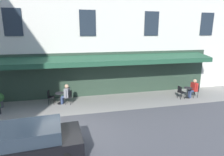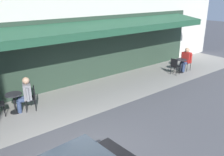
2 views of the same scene
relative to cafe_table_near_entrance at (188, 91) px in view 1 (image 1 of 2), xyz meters
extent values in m
plane|color=#4C4C51|center=(8.48, 2.96, -0.49)|extent=(70.00, 70.00, 0.00)
cube|color=gray|center=(5.23, -0.44, -0.49)|extent=(20.50, 3.20, 0.01)
cube|color=#2D4233|center=(5.48, -2.01, 1.11)|extent=(16.00, 0.06, 3.20)
cube|color=#235138|center=(5.48, -1.19, 2.36)|extent=(15.00, 1.70, 0.36)
cube|color=#235138|center=(5.48, -0.36, 2.13)|extent=(15.00, 0.04, 0.28)
cube|color=#232D38|center=(-2.52, -2.00, 4.71)|extent=(1.10, 0.06, 1.70)
cube|color=#232D38|center=(2.15, -2.00, 4.71)|extent=(1.10, 0.06, 1.70)
cube|color=#232D38|center=(6.82, -2.00, 4.71)|extent=(1.10, 0.06, 1.70)
cube|color=#232D38|center=(11.48, -2.00, 4.71)|extent=(1.10, 0.06, 1.70)
cylinder|color=black|center=(0.00, 0.00, -0.48)|extent=(0.40, 0.40, 0.03)
cylinder|color=black|center=(0.00, 0.00, -0.13)|extent=(0.06, 0.06, 0.72)
cylinder|color=#2D2D33|center=(0.00, 0.00, 0.24)|extent=(0.60, 0.60, 0.03)
cylinder|color=black|center=(0.36, 0.21, -0.27)|extent=(0.03, 0.03, 0.45)
cylinder|color=black|center=(0.39, -0.13, -0.27)|extent=(0.03, 0.03, 0.45)
cylinder|color=black|center=(0.70, 0.24, -0.27)|extent=(0.03, 0.03, 0.45)
cylinder|color=black|center=(0.73, -0.10, -0.27)|extent=(0.03, 0.03, 0.45)
cube|color=black|center=(0.55, 0.05, -0.02)|extent=(0.44, 0.44, 0.04)
cube|color=black|center=(0.73, 0.07, 0.21)|extent=(0.08, 0.40, 0.42)
cylinder|color=black|center=(-0.37, -0.18, -0.27)|extent=(0.03, 0.03, 0.45)
cylinder|color=black|center=(-0.39, 0.16, -0.27)|extent=(0.03, 0.03, 0.45)
cylinder|color=black|center=(-0.71, -0.19, -0.27)|extent=(0.03, 0.03, 0.45)
cylinder|color=black|center=(-0.72, 0.15, -0.27)|extent=(0.03, 0.03, 0.45)
cube|color=black|center=(-0.55, -0.02, -0.02)|extent=(0.41, 0.41, 0.04)
cube|color=black|center=(-0.73, -0.02, 0.21)|extent=(0.05, 0.40, 0.42)
cylinder|color=black|center=(8.89, -0.86, -0.48)|extent=(0.40, 0.40, 0.03)
cylinder|color=black|center=(8.89, -0.86, -0.13)|extent=(0.06, 0.06, 0.72)
cylinder|color=#2D2D33|center=(8.89, -0.86, 0.24)|extent=(0.60, 0.60, 0.03)
cylinder|color=black|center=(8.47, -0.91, -0.27)|extent=(0.03, 0.03, 0.45)
cylinder|color=black|center=(8.57, -0.58, -0.27)|extent=(0.03, 0.03, 0.45)
cylinder|color=black|center=(8.15, -0.81, -0.27)|extent=(0.03, 0.03, 0.45)
cylinder|color=black|center=(8.25, -0.48, -0.27)|extent=(0.03, 0.03, 0.45)
cube|color=black|center=(8.36, -0.70, -0.02)|extent=(0.50, 0.50, 0.04)
cube|color=black|center=(8.19, -0.64, 0.21)|extent=(0.16, 0.39, 0.42)
cylinder|color=black|center=(9.29, -0.76, -0.27)|extent=(0.03, 0.03, 0.45)
cylinder|color=black|center=(9.23, -1.09, -0.27)|extent=(0.03, 0.03, 0.45)
cylinder|color=black|center=(9.62, -0.81, -0.27)|extent=(0.03, 0.03, 0.45)
cylinder|color=black|center=(9.57, -1.15, -0.27)|extent=(0.03, 0.03, 0.45)
cube|color=black|center=(9.43, -0.95, -0.02)|extent=(0.46, 0.46, 0.04)
cube|color=black|center=(9.60, -0.98, 0.21)|extent=(0.11, 0.40, 0.42)
cylinder|color=navy|center=(8.72, -0.91, -0.26)|extent=(0.16, 0.16, 0.47)
cylinder|color=navy|center=(8.55, -0.86, 0.00)|extent=(0.38, 0.26, 0.16)
cylinder|color=navy|center=(8.78, -0.73, -0.26)|extent=(0.16, 0.16, 0.47)
cylinder|color=navy|center=(8.61, -0.67, 0.00)|extent=(0.38, 0.26, 0.16)
cube|color=gray|center=(8.42, -0.71, 0.29)|extent=(0.41, 0.55, 0.59)
sphere|color=tan|center=(8.42, -0.71, 0.72)|extent=(0.26, 0.26, 0.26)
cylinder|color=gray|center=(8.33, -1.00, 0.28)|extent=(0.10, 0.10, 0.52)
cylinder|color=gray|center=(8.50, -0.43, 0.28)|extent=(0.10, 0.10, 0.52)
cylinder|color=navy|center=(-0.14, -0.10, -0.26)|extent=(0.16, 0.16, 0.47)
cylinder|color=navy|center=(-0.31, -0.11, 0.00)|extent=(0.35, 0.17, 0.16)
cylinder|color=navy|center=(-0.15, 0.09, -0.26)|extent=(0.16, 0.16, 0.47)
cylinder|color=navy|center=(-0.32, 0.09, 0.00)|extent=(0.35, 0.17, 0.16)
cube|color=red|center=(-0.49, -0.02, 0.29)|extent=(0.29, 0.49, 0.59)
sphere|color=tan|center=(-0.49, -0.02, 0.72)|extent=(0.26, 0.26, 0.26)
cylinder|color=red|center=(-0.48, -0.31, 0.28)|extent=(0.10, 0.10, 0.52)
cylinder|color=red|center=(-0.50, 0.28, 0.28)|extent=(0.10, 0.10, 0.52)
cylinder|color=#4C4C51|center=(12.54, -1.06, -0.29)|extent=(0.36, 0.36, 0.41)
cube|color=black|center=(10.02, 4.67, 0.08)|extent=(4.41, 2.07, 0.55)
cube|color=#232D38|center=(9.82, 4.66, 0.60)|extent=(2.50, 1.75, 0.48)
cylinder|color=black|center=(8.62, 3.78, -0.19)|extent=(0.60, 0.20, 0.60)
camera|label=1|loc=(8.19, 11.37, 4.16)|focal=30.39mm
camera|label=2|loc=(10.99, 7.68, 3.75)|focal=38.13mm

